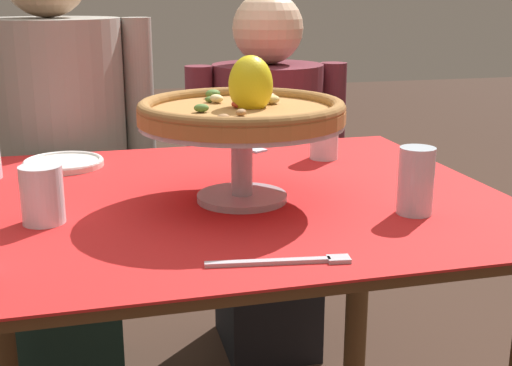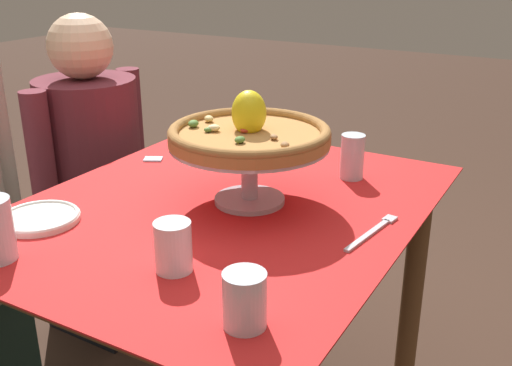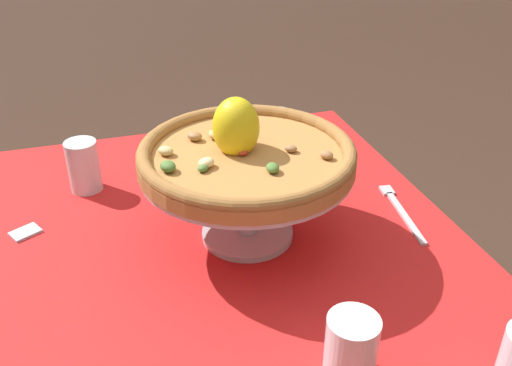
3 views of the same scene
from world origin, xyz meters
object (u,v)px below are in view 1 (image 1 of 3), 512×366
object	(u,v)px
sugar_packet	(255,150)
diner_right	(267,189)
water_glass_side_left	(42,199)
pizza	(242,108)
diner_left	(60,172)
water_glass_front_right	(416,184)
pizza_stand	(242,144)
dinner_fork	(287,261)
side_plate	(63,163)
water_glass_back_right	(324,139)

from	to	relation	value
sugar_packet	diner_right	xyz separation A→B (m)	(0.14, 0.38, -0.21)
water_glass_side_left	pizza	bearing A→B (deg)	6.81
water_glass_side_left	diner_right	xyz separation A→B (m)	(0.60, 0.80, -0.25)
pizza	diner_left	xyz separation A→B (m)	(-0.34, 0.73, -0.28)
pizza	water_glass_front_right	world-z (taller)	pizza
diner_right	pizza	bearing A→B (deg)	-108.72
pizza	water_glass_side_left	world-z (taller)	pizza
water_glass_side_left	sugar_packet	xyz separation A→B (m)	(0.47, 0.43, -0.04)
water_glass_front_right	diner_right	xyz separation A→B (m)	(-0.01, 0.91, -0.26)
pizza_stand	dinner_fork	bearing A→B (deg)	-91.62
side_plate	sugar_packet	distance (m)	0.45
side_plate	dinner_fork	bearing A→B (deg)	-64.46
water_glass_side_left	side_plate	bearing A→B (deg)	86.26
diner_right	dinner_fork	bearing A→B (deg)	-104.09
diner_right	water_glass_side_left	bearing A→B (deg)	-126.95
diner_left	dinner_fork	bearing A→B (deg)	-72.19
pizza	diner_right	xyz separation A→B (m)	(0.26, 0.76, -0.38)
dinner_fork	diner_right	size ratio (longest dim) A/B	0.18
water_glass_back_right	pizza	bearing A→B (deg)	-133.44
water_glass_front_right	sugar_packet	world-z (taller)	water_glass_front_right
dinner_fork	diner_left	size ratio (longest dim) A/B	0.16
pizza_stand	water_glass_back_right	xyz separation A→B (m)	(0.26, 0.27, -0.06)
side_plate	pizza	bearing A→B (deg)	-46.74
pizza_stand	water_glass_side_left	size ratio (longest dim) A/B	3.76
side_plate	sugar_packet	world-z (taller)	side_plate
water_glass_back_right	diner_right	distance (m)	0.55
pizza_stand	side_plate	bearing A→B (deg)	132.95
water_glass_back_right	dinner_fork	size ratio (longest dim) A/B	0.52
sugar_packet	diner_right	world-z (taller)	diner_right
pizza	water_glass_side_left	size ratio (longest dim) A/B	3.80
water_glass_side_left	dinner_fork	xyz separation A→B (m)	(0.33, -0.27, -0.04)
water_glass_side_left	diner_right	bearing A→B (deg)	53.05
water_glass_back_right	water_glass_front_right	world-z (taller)	water_glass_front_right
water_glass_front_right	diner_right	distance (m)	0.95
water_glass_back_right	water_glass_side_left	distance (m)	0.68
water_glass_side_left	diner_left	world-z (taller)	diner_left
water_glass_front_right	dinner_fork	world-z (taller)	water_glass_front_right
pizza_stand	pizza	world-z (taller)	pizza
diner_left	side_plate	bearing A→B (deg)	-86.67
pizza	diner_left	distance (m)	0.85
side_plate	water_glass_side_left	bearing A→B (deg)	-93.74
pizza	water_glass_side_left	xyz separation A→B (m)	(-0.35, -0.04, -0.13)
pizza_stand	side_plate	world-z (taller)	pizza_stand
water_glass_back_right	water_glass_front_right	bearing A→B (deg)	-88.51
water_glass_front_right	sugar_packet	bearing A→B (deg)	105.02
dinner_fork	diner_right	bearing A→B (deg)	75.91
pizza_stand	sugar_packet	world-z (taller)	pizza_stand
water_glass_front_right	sugar_packet	distance (m)	0.56
side_plate	water_glass_back_right	bearing A→B (deg)	-7.06
pizza	side_plate	xyz separation A→B (m)	(-0.32, 0.34, -0.16)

